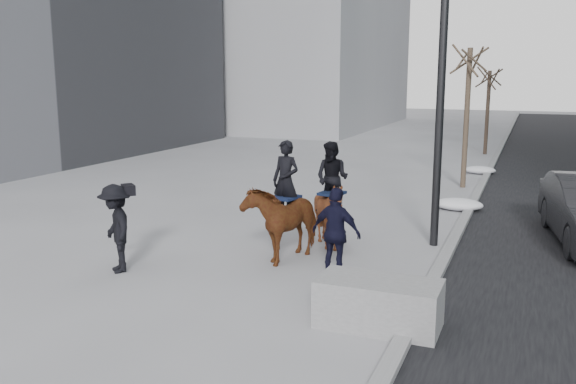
% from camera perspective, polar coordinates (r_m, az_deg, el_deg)
% --- Properties ---
extents(ground, '(120.00, 120.00, 0.00)m').
position_cam_1_polar(ground, '(11.69, -2.22, -8.28)').
color(ground, gray).
rests_on(ground, ground).
extents(curb, '(0.25, 90.00, 0.12)m').
position_cam_1_polar(curb, '(20.48, 17.26, -0.21)').
color(curb, gray).
rests_on(curb, ground).
extents(planter, '(1.88, 0.95, 0.75)m').
position_cam_1_polar(planter, '(9.65, 8.47, -10.29)').
color(planter, gray).
rests_on(planter, ground).
extents(tree_near, '(1.20, 1.20, 5.24)m').
position_cam_1_polar(tree_near, '(21.65, 16.39, 7.27)').
color(tree_near, '#3A2E22').
rests_on(tree_near, ground).
extents(tree_far, '(1.20, 1.20, 4.47)m').
position_cam_1_polar(tree_far, '(31.27, 18.18, 7.47)').
color(tree_far, '#362820').
rests_on(tree_far, ground).
extents(mounted_left, '(1.28, 2.07, 2.49)m').
position_cam_1_polar(mounted_left, '(12.90, -0.43, -2.14)').
color(mounted_left, '#4F190F').
rests_on(mounted_left, ground).
extents(mounted_right, '(1.47, 1.60, 2.39)m').
position_cam_1_polar(mounted_right, '(13.64, 3.97, -1.31)').
color(mounted_right, '#491D0E').
rests_on(mounted_right, ground).
extents(feeder, '(1.09, 0.96, 1.75)m').
position_cam_1_polar(feeder, '(11.68, 4.54, -3.84)').
color(feeder, black).
rests_on(feeder, ground).
extents(camera_crew, '(1.28, 1.24, 1.75)m').
position_cam_1_polar(camera_crew, '(12.44, -15.79, -3.26)').
color(camera_crew, black).
rests_on(camera_crew, ground).
extents(lamppost, '(0.25, 1.47, 9.09)m').
position_cam_1_polar(lamppost, '(14.04, 14.47, 15.29)').
color(lamppost, black).
rests_on(lamppost, ground).
extents(snow_piles, '(1.36, 7.83, 0.34)m').
position_cam_1_polar(snow_piles, '(20.95, 16.58, 0.37)').
color(snow_piles, silver).
rests_on(snow_piles, ground).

